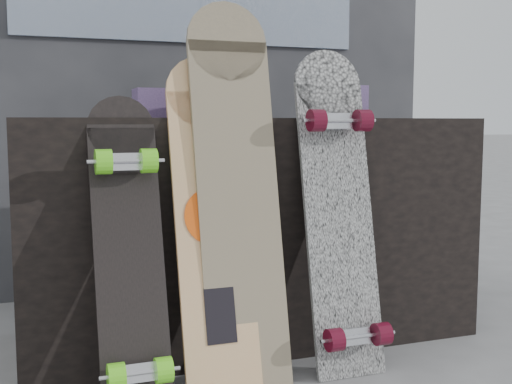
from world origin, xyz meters
name	(u,v)px	position (x,y,z in m)	size (l,w,h in m)	color
vendor_table	(246,228)	(0.00, 0.50, 0.40)	(1.60, 0.60, 0.80)	black
booth	(188,56)	(0.00, 1.35, 1.10)	(2.40, 0.22, 2.20)	#303035
merch_box_purple	(161,104)	(-0.31, 0.50, 0.85)	(0.18, 0.12, 0.10)	navy
merch_box_small	(343,102)	(0.37, 0.46, 0.86)	(0.14, 0.14, 0.12)	navy
merch_box_flat	(217,111)	(-0.06, 0.68, 0.83)	(0.22, 0.10, 0.06)	#D1B78C
longboard_geisha	(212,212)	(-0.24, 0.13, 0.52)	(0.23, 0.27, 0.99)	beige
longboard_celtic	(237,179)	(-0.16, 0.14, 0.62)	(0.25, 0.28, 1.16)	beige
longboard_cascadia	(340,205)	(0.17, 0.10, 0.53)	(0.23, 0.29, 1.02)	silver
skateboard_dark	(129,246)	(-0.49, 0.09, 0.44)	(0.20, 0.32, 0.87)	black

